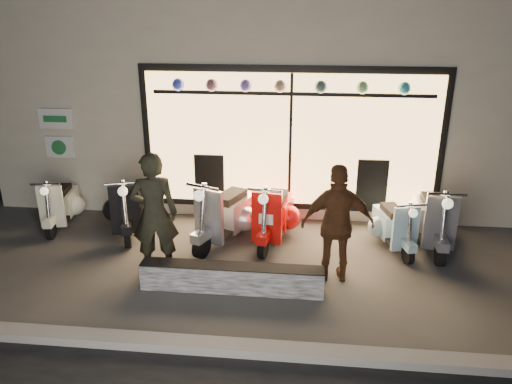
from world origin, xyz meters
TOP-DOWN VIEW (x-y plane):
  - ground at (0.00, 0.00)m, footprint 40.00×40.00m
  - kerb at (0.00, -2.00)m, footprint 40.00×0.25m
  - shop_building at (0.00, 4.98)m, footprint 10.20×6.23m
  - graffiti_barrier at (0.10, -0.65)m, footprint 2.61×0.28m
  - scooter_silver at (-0.20, 1.06)m, footprint 0.93×1.60m
  - scooter_red at (0.59, 1.17)m, footprint 0.66×1.56m
  - scooter_black at (-2.13, 1.25)m, footprint 0.83×1.52m
  - scooter_cream at (-3.41, 1.37)m, footprint 0.57×1.36m
  - scooter_blue at (2.59, 1.09)m, footprint 0.63×1.32m
  - scooter_grey at (3.26, 1.24)m, footprint 0.52×1.57m
  - man at (-1.11, -0.22)m, footprint 0.77×0.59m
  - woman at (1.58, -0.16)m, footprint 1.08×0.51m

SIDE VIEW (x-z plane):
  - ground at x=0.00m, z-range 0.00..0.00m
  - kerb at x=0.00m, z-range 0.00..0.12m
  - graffiti_barrier at x=0.10m, z-range 0.00..0.40m
  - scooter_blue at x=2.59m, z-range -0.09..0.85m
  - scooter_cream at x=-3.41m, z-range -0.10..0.87m
  - scooter_black at x=-2.13m, z-range -0.11..0.99m
  - scooter_red at x=0.59m, z-range -0.11..1.00m
  - scooter_grey at x=3.26m, z-range -0.11..1.02m
  - scooter_silver at x=-0.20m, z-range -0.11..1.05m
  - woman at x=1.58m, z-range 0.00..1.79m
  - man at x=-1.11m, z-range 0.00..1.91m
  - shop_building at x=0.00m, z-range 0.00..4.20m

